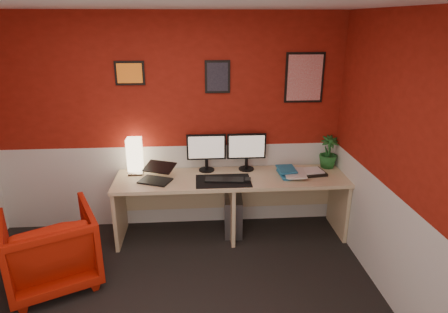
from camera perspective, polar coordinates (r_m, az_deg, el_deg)
ceiling at (r=2.58m, az=-12.26°, el=21.46°), size 4.00×3.50×0.01m
wall_back at (r=4.47m, az=-8.23°, el=4.57°), size 4.00×0.01×2.50m
wall_right at (r=3.27m, az=27.04°, el=-3.20°), size 0.01×3.50×2.50m
wainscot_back at (r=4.72m, az=-7.79°, el=-4.27°), size 4.00×0.01×1.00m
wainscot_right at (r=3.60m, az=25.08°, el=-14.29°), size 0.01×3.50×1.00m
desk at (r=4.47m, az=1.08°, el=-7.39°), size 2.60×0.65×0.73m
shoji_lamp at (r=4.47m, az=-13.08°, el=-0.07°), size 0.16×0.16×0.40m
laptop at (r=4.23m, az=-10.24°, el=-2.30°), size 0.39×0.34×0.22m
monitor_left at (r=4.41m, az=-2.64°, el=1.42°), size 0.45×0.06×0.58m
monitor_right at (r=4.44m, az=3.39°, el=1.55°), size 0.45×0.06×0.58m
desk_mat at (r=4.21m, az=-0.11°, el=-3.63°), size 0.60×0.38×0.01m
keyboard at (r=4.21m, az=0.05°, el=-3.47°), size 0.43×0.18×0.02m
mouse at (r=4.20m, az=3.56°, el=-3.49°), size 0.08×0.11×0.03m
book_bottom at (r=4.39m, az=8.22°, el=-2.72°), size 0.24×0.31×0.03m
book_middle at (r=4.37m, az=8.97°, el=-2.46°), size 0.26×0.34×0.02m
book_top at (r=4.40m, az=7.99°, el=-1.95°), size 0.20×0.27×0.03m
zen_tray at (r=4.51m, az=12.49°, el=-2.34°), size 0.38×0.30×0.03m
potted_plant at (r=4.70m, az=15.25°, el=0.65°), size 0.22×0.22×0.38m
pc_tower at (r=4.61m, az=1.36°, el=-8.48°), size 0.22×0.46×0.45m
armchair at (r=4.07m, az=-24.30°, el=-12.25°), size 1.06×1.07×0.74m
art_left at (r=4.39m, az=-13.81°, el=11.93°), size 0.32×0.02×0.26m
art_center at (r=4.34m, az=-0.97°, el=11.73°), size 0.28×0.02×0.36m
art_right at (r=4.51m, az=11.84°, el=11.37°), size 0.44×0.02×0.56m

